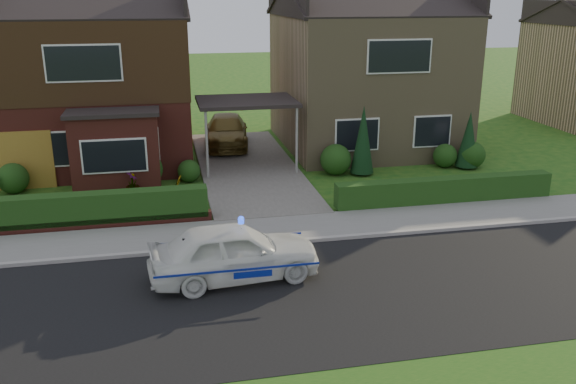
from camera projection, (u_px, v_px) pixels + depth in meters
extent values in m
plane|color=#184F15|center=(315.00, 294.00, 14.28)|extent=(120.00, 120.00, 0.00)
cube|color=black|center=(315.00, 294.00, 14.28)|extent=(60.00, 6.00, 0.02)
cube|color=#9E9993|center=(288.00, 242.00, 17.10)|extent=(60.00, 0.16, 0.12)
cube|color=slate|center=(281.00, 229.00, 18.08)|extent=(60.00, 2.00, 0.10)
cube|color=#666059|center=(248.00, 167.00, 24.49)|extent=(3.80, 12.00, 0.12)
cube|color=maroon|center=(98.00, 89.00, 25.26)|extent=(7.20, 8.00, 5.80)
cube|color=white|center=(46.00, 150.00, 21.69)|extent=(1.80, 0.08, 1.30)
cube|color=white|center=(137.00, 145.00, 22.30)|extent=(1.60, 0.08, 1.30)
cube|color=white|center=(83.00, 63.00, 21.06)|extent=(2.60, 0.08, 1.30)
cube|color=black|center=(94.00, 54.00, 24.81)|extent=(7.26, 8.06, 2.90)
cube|color=maroon|center=(116.00, 152.00, 21.55)|extent=(3.00, 1.40, 2.70)
cube|color=black|center=(112.00, 112.00, 21.10)|extent=(3.20, 1.60, 0.14)
cube|color=#95805B|center=(364.00, 81.00, 27.52)|extent=(7.20, 8.00, 5.80)
cube|color=white|center=(357.00, 135.00, 23.94)|extent=(1.80, 0.08, 1.30)
cube|color=white|center=(432.00, 131.00, 24.56)|extent=(1.60, 0.08, 1.30)
cube|color=white|center=(399.00, 56.00, 23.31)|extent=(2.60, 0.08, 1.30)
cube|color=black|center=(246.00, 101.00, 23.66)|extent=(3.80, 3.00, 0.14)
cylinder|color=gray|center=(207.00, 146.00, 22.45)|extent=(0.10, 0.10, 2.70)
cylinder|color=gray|center=(297.00, 141.00, 23.11)|extent=(0.10, 0.10, 2.70)
cube|color=olive|center=(21.00, 161.00, 21.61)|extent=(2.20, 0.10, 2.10)
cube|color=maroon|center=(81.00, 225.00, 18.02)|extent=(7.70, 0.25, 0.36)
cube|color=#143410|center=(82.00, 229.00, 18.22)|extent=(7.50, 0.55, 0.90)
cube|color=#143410|center=(444.00, 204.00, 20.38)|extent=(7.50, 0.55, 0.80)
sphere|color=#143410|center=(13.00, 178.00, 21.29)|extent=(1.08, 1.08, 1.08)
sphere|color=#143410|center=(144.00, 169.00, 21.94)|extent=(1.32, 1.32, 1.32)
sphere|color=#143410|center=(189.00, 171.00, 22.61)|extent=(0.84, 0.84, 0.84)
sphere|color=#143410|center=(336.00, 160.00, 23.45)|extent=(1.20, 1.20, 1.20)
sphere|color=#143410|center=(445.00, 156.00, 24.48)|extent=(0.96, 0.96, 0.96)
sphere|color=#143410|center=(472.00, 155.00, 24.38)|extent=(1.08, 1.08, 1.08)
cone|color=black|center=(363.00, 142.00, 23.24)|extent=(0.90, 0.90, 2.60)
cone|color=black|center=(468.00, 141.00, 24.16)|extent=(0.90, 0.90, 2.20)
imported|color=white|center=(234.00, 252.00, 14.84)|extent=(2.05, 4.28, 1.41)
sphere|color=#193FF2|center=(242.00, 222.00, 14.63)|extent=(0.17, 0.17, 0.17)
cube|color=navy|center=(239.00, 269.00, 14.08)|extent=(3.81, 0.02, 0.05)
cube|color=navy|center=(230.00, 241.00, 15.63)|extent=(3.81, 0.01, 0.05)
ellipsoid|color=black|center=(186.00, 247.00, 14.43)|extent=(0.22, 0.17, 0.21)
sphere|color=white|center=(187.00, 249.00, 14.38)|extent=(0.11, 0.11, 0.11)
sphere|color=black|center=(186.00, 242.00, 14.37)|extent=(0.13, 0.13, 0.13)
cone|color=black|center=(184.00, 239.00, 14.35)|extent=(0.04, 0.04, 0.05)
cone|color=black|center=(188.00, 239.00, 14.37)|extent=(0.04, 0.04, 0.05)
imported|color=brown|center=(226.00, 131.00, 27.43)|extent=(2.37, 4.75, 1.33)
imported|color=gray|center=(177.00, 188.00, 20.63)|extent=(0.58, 0.56, 0.83)
imported|color=gray|center=(133.00, 185.00, 21.02)|extent=(0.50, 0.50, 0.84)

